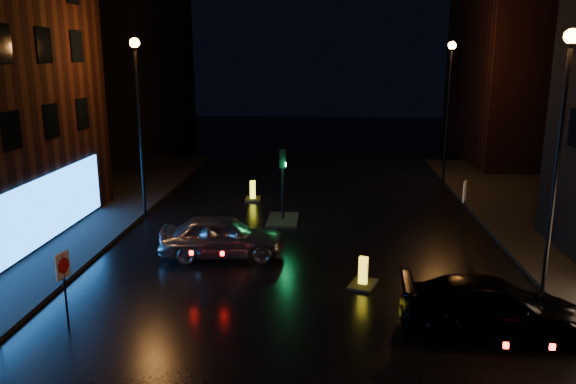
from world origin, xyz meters
name	(u,v)px	position (x,y,z in m)	size (l,w,h in m)	color
building_far_left	(123,63)	(-16.00, 35.00, 7.00)	(8.00, 16.00, 14.00)	black
building_far_right	(520,78)	(15.00, 32.00, 6.00)	(8.00, 14.00, 12.00)	black
street_lamp_lfar	(138,101)	(-7.80, 14.00, 5.56)	(0.44, 0.44, 8.37)	black
street_lamp_rnear	(561,126)	(7.80, 6.00, 5.56)	(0.44, 0.44, 8.37)	black
street_lamp_rfar	(449,92)	(7.80, 22.00, 5.56)	(0.44, 0.44, 8.37)	black
traffic_signal	(283,211)	(-1.20, 14.00, 0.50)	(1.40, 2.40, 3.45)	black
silver_hatchback	(222,236)	(-3.16, 9.14, 0.81)	(1.92, 4.78, 1.63)	#A0A2A8
dark_sedan	(494,307)	(5.55, 3.60, 0.75)	(2.11, 5.19, 1.51)	black
bollard_near	(363,280)	(2.10, 6.58, 0.23)	(1.14, 1.38, 1.04)	black
bollard_far	(253,196)	(-3.12, 17.85, 0.23)	(0.88, 1.26, 1.06)	black
road_sign_left	(63,272)	(-6.50, 2.95, 1.72)	(0.17, 0.55, 2.30)	black
road_sign_right	(464,196)	(6.52, 11.65, 1.93)	(0.28, 0.60, 2.58)	black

